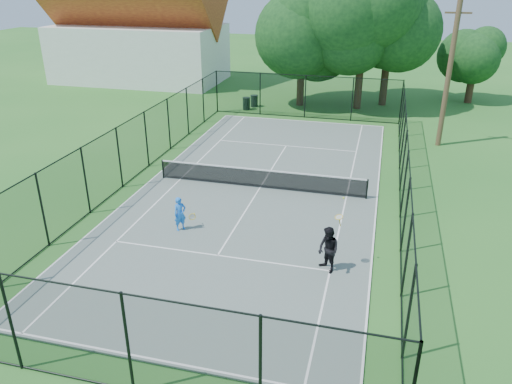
% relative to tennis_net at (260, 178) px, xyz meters
% --- Properties ---
extents(ground, '(120.00, 120.00, 0.00)m').
position_rel_tennis_net_xyz_m(ground, '(0.00, 0.00, -0.58)').
color(ground, '#266522').
extents(tennis_court, '(11.00, 24.00, 0.06)m').
position_rel_tennis_net_xyz_m(tennis_court, '(0.00, 0.00, -0.55)').
color(tennis_court, slate).
rests_on(tennis_court, ground).
extents(tennis_net, '(10.08, 0.08, 0.95)m').
position_rel_tennis_net_xyz_m(tennis_net, '(0.00, 0.00, 0.00)').
color(tennis_net, black).
rests_on(tennis_net, tennis_court).
extents(fence, '(13.10, 26.10, 3.00)m').
position_rel_tennis_net_xyz_m(fence, '(0.00, 0.00, 0.92)').
color(fence, black).
rests_on(fence, ground).
extents(tree_near_left, '(6.53, 6.53, 8.52)m').
position_rel_tennis_net_xyz_m(tree_near_left, '(-0.93, 16.48, 4.66)').
color(tree_near_left, '#332114').
rests_on(tree_near_left, ground).
extents(tree_near_mid, '(7.09, 7.09, 9.27)m').
position_rel_tennis_net_xyz_m(tree_near_mid, '(3.42, 16.57, 5.13)').
color(tree_near_mid, '#332114').
rests_on(tree_near_mid, ground).
extents(tree_near_right, '(6.73, 6.73, 9.29)m').
position_rel_tennis_net_xyz_m(tree_near_right, '(5.25, 18.15, 5.33)').
color(tree_near_right, '#332114').
rests_on(tree_near_right, ground).
extents(tree_far_right, '(4.11, 4.11, 5.44)m').
position_rel_tennis_net_xyz_m(tree_far_right, '(11.79, 20.56, 2.78)').
color(tree_far_right, '#332114').
rests_on(tree_far_right, ground).
extents(building, '(15.30, 8.15, 11.87)m').
position_rel_tennis_net_xyz_m(building, '(-17.00, 22.00, 4.35)').
color(building, silver).
rests_on(building, ground).
extents(trash_bin_left, '(0.58, 0.58, 0.92)m').
position_rel_tennis_net_xyz_m(trash_bin_left, '(-4.57, 14.08, -0.11)').
color(trash_bin_left, black).
rests_on(trash_bin_left, ground).
extents(trash_bin_right, '(0.58, 0.58, 0.88)m').
position_rel_tennis_net_xyz_m(trash_bin_right, '(-4.23, 15.07, -0.13)').
color(trash_bin_right, black).
rests_on(trash_bin_right, ground).
extents(utility_pole, '(1.40, 0.30, 8.24)m').
position_rel_tennis_net_xyz_m(utility_pole, '(8.75, 9.00, 3.60)').
color(utility_pole, '#4C3823').
rests_on(utility_pole, ground).
extents(player_blue, '(0.88, 0.60, 1.40)m').
position_rel_tennis_net_xyz_m(player_blue, '(-2.07, -4.85, 0.18)').
color(player_blue, blue).
rests_on(player_blue, tennis_court).
extents(player_black, '(1.02, 1.10, 2.61)m').
position_rel_tennis_net_xyz_m(player_black, '(4.00, -6.40, 0.32)').
color(player_black, black).
rests_on(player_black, tennis_court).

